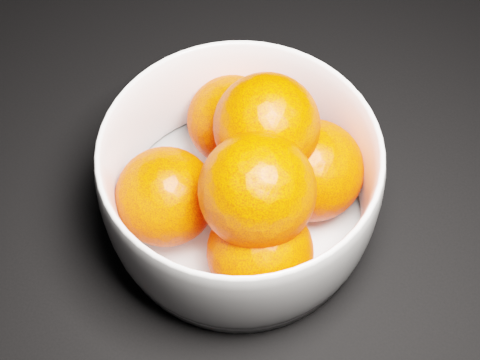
% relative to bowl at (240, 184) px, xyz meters
% --- Properties ---
extents(bowl, '(0.23, 0.23, 0.11)m').
position_rel_bowl_xyz_m(bowl, '(0.00, 0.00, 0.00)').
color(bowl, silver).
rests_on(bowl, ground).
extents(orange_pile, '(0.19, 0.20, 0.14)m').
position_rel_bowl_xyz_m(orange_pile, '(0.01, 0.00, 0.02)').
color(orange_pile, '#FF3400').
rests_on(orange_pile, bowl).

